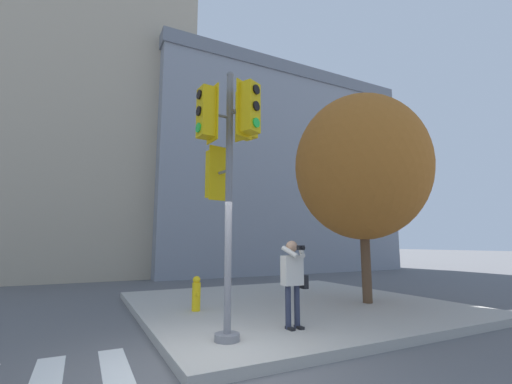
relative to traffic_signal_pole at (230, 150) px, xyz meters
name	(u,v)px	position (x,y,z in m)	size (l,w,h in m)	color
ground_plane	(212,371)	(-0.52, -0.72, -3.45)	(160.00, 160.00, 0.00)	#5B5B5E
sidewalk_corner	(289,305)	(2.98, 2.78, -3.37)	(8.00, 8.00, 0.17)	#ADA89E
traffic_signal_pole	(230,150)	(0.00, 0.00, 0.00)	(1.24, 1.23, 4.78)	slate
person_photographer	(293,275)	(1.43, 0.17, -2.29)	(0.58, 0.54, 1.65)	black
street_tree	(361,167)	(4.76, 1.63, 0.49)	(3.79, 3.79, 5.86)	brown
fire_hydrant	(196,294)	(0.27, 2.66, -2.88)	(0.21, 0.27, 0.82)	yellow
building_left	(32,90)	(-5.61, 18.15, 7.53)	(17.10, 12.43, 21.94)	tan
building_right	(265,176)	(9.00, 15.37, 3.00)	(16.47, 8.73, 12.88)	gray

